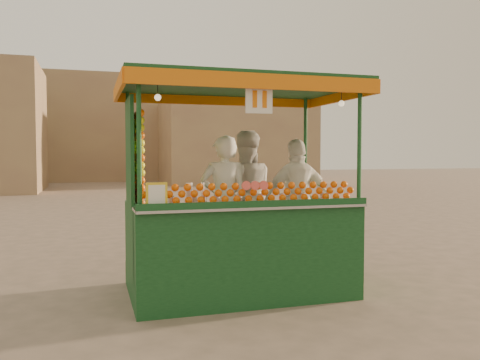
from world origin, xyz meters
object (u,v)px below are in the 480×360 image
object	(u,v)px
juice_cart	(235,225)
vendor_right	(298,199)
vendor_middle	(245,194)
vendor_left	(224,201)

from	to	relation	value
juice_cart	vendor_right	size ratio (longest dim) A/B	1.77
vendor_right	vendor_middle	bearing A→B (deg)	-29.10
vendor_middle	vendor_right	distance (m)	0.75
juice_cart	vendor_middle	bearing A→B (deg)	63.54
juice_cart	vendor_right	bearing A→B (deg)	19.96
juice_cart	vendor_right	xyz separation A→B (m)	(1.02, 0.37, 0.27)
vendor_left	vendor_right	world-z (taller)	vendor_left
juice_cart	vendor_middle	distance (m)	0.88
juice_cart	vendor_left	xyz separation A→B (m)	(-0.06, 0.29, 0.28)
vendor_right	vendor_left	bearing A→B (deg)	4.22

